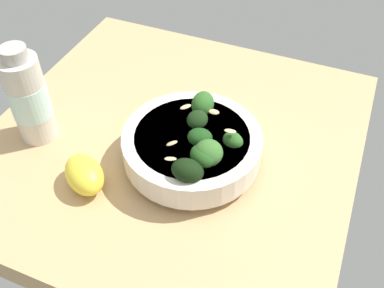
% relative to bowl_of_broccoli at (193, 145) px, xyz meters
% --- Properties ---
extents(ground_plane, '(0.62, 0.62, 0.05)m').
position_rel_bowl_of_broccoli_xyz_m(ground_plane, '(0.04, 0.06, -0.06)').
color(ground_plane, tan).
extents(bowl_of_broccoli, '(0.22, 0.22, 0.10)m').
position_rel_bowl_of_broccoli_xyz_m(bowl_of_broccoli, '(0.00, 0.00, 0.00)').
color(bowl_of_broccoli, silver).
rests_on(bowl_of_broccoli, ground_plane).
extents(lemon_wedge, '(0.09, 0.10, 0.05)m').
position_rel_bowl_of_broccoli_xyz_m(lemon_wedge, '(-0.11, 0.14, -0.02)').
color(lemon_wedge, yellow).
rests_on(lemon_wedge, ground_plane).
extents(bottle_tall, '(0.06, 0.06, 0.17)m').
position_rel_bowl_of_broccoli_xyz_m(bottle_tall, '(-0.04, 0.27, 0.04)').
color(bottle_tall, beige).
rests_on(bottle_tall, ground_plane).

